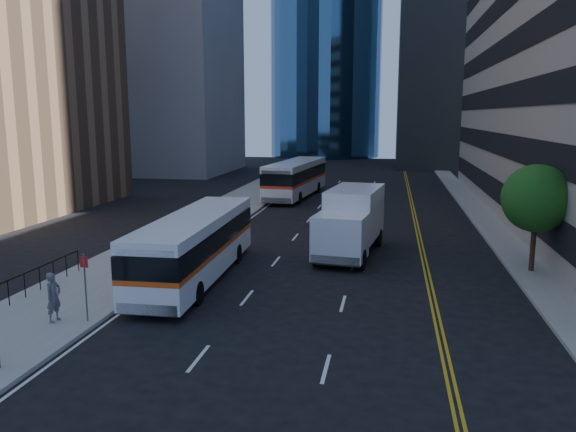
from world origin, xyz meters
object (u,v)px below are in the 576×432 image
at_px(bus_rear, 296,178).
at_px(box_truck, 351,221).
at_px(pedestrian, 54,297).
at_px(bus_front, 196,244).
at_px(street_tree, 537,198).

relative_size(bus_rear, box_truck, 1.70).
height_order(bus_rear, pedestrian, bus_rear).
distance_m(bus_front, bus_rear, 26.93).
xyz_separation_m(box_truck, pedestrian, (-9.74, -12.45, -0.80)).
distance_m(street_tree, bus_front, 16.04).
relative_size(bus_rear, pedestrian, 7.18).
distance_m(bus_front, pedestrian, 7.20).
height_order(bus_front, bus_rear, bus_rear).
bearing_deg(bus_front, box_truck, 40.19).
distance_m(street_tree, bus_rear, 27.87).
xyz_separation_m(bus_front, bus_rear, (0.12, 26.93, 0.16)).
xyz_separation_m(bus_rear, box_truck, (6.55, -20.97, 0.06)).
xyz_separation_m(street_tree, pedestrian, (-18.54, -10.23, -2.58)).
bearing_deg(pedestrian, box_truck, -29.85).
relative_size(bus_front, box_truck, 1.53).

